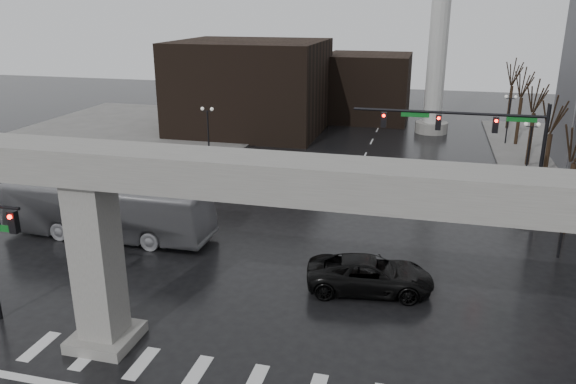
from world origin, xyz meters
The scene contains 20 objects.
ground centered at (0.00, 0.00, 0.00)m, with size 160.00×160.00×0.00m, color black.
sidewalk_nw centered at (-26.00, 36.00, 0.07)m, with size 28.00×36.00×0.15m, color slate.
elevated_guideway centered at (1.26, 0.00, 6.88)m, with size 48.00×2.60×8.70m.
building_far_left centered at (-14.00, 42.00, 5.00)m, with size 16.00×14.00×10.00m, color black.
building_far_mid centered at (-2.00, 52.00, 4.00)m, with size 10.00×10.00×8.00m, color black.
smokestack centered at (6.00, 46.00, 13.35)m, with size 3.60×3.60×30.00m.
signal_mast_arm centered at (8.99, 18.80, 5.83)m, with size 12.12×0.43×8.00m.
lamp_right_0 centered at (13.50, 14.00, 3.47)m, with size 1.22×0.32×5.11m.
lamp_right_1 centered at (13.50, 28.00, 3.47)m, with size 1.22×0.32×5.11m.
lamp_right_2 centered at (13.50, 42.00, 3.47)m, with size 1.22×0.32×5.11m.
lamp_left_0 centered at (-13.50, 14.00, 3.47)m, with size 1.22×0.32×5.11m.
lamp_left_1 centered at (-13.50, 28.00, 3.47)m, with size 1.22×0.32×5.11m.
lamp_left_2 centered at (-13.50, 42.00, 3.47)m, with size 1.22×0.32×5.11m.
tree_right_0 centered at (14.53, 18.02, 2.79)m, with size 1.09×1.58×7.50m.
tree_right_1 centered at (14.53, 26.02, 2.85)m, with size 1.09×1.61×7.67m.
tree_right_2 centered at (14.53, 34.02, 2.91)m, with size 1.10×1.63×7.85m.
tree_right_3 centered at (14.53, 42.02, 2.98)m, with size 1.11×1.66×8.02m.
tree_right_4 centered at (14.53, 50.02, 3.04)m, with size 1.12×1.69×8.19m.
pickup_truck centered at (3.44, 7.42, 0.88)m, with size 2.92×6.34×1.76m, color black.
city_bus centered at (-13.12, 10.45, 1.86)m, with size 3.12×13.33×3.71m, color #99999D.
Camera 1 is at (5.72, -18.24, 13.83)m, focal length 35.00 mm.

